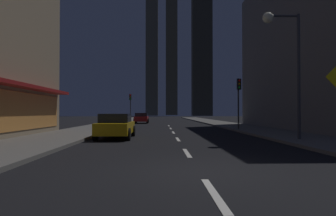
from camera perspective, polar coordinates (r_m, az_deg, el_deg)
The scene contains 13 objects.
ground_plane at distance 39.17m, azimuth -0.21°, elevation -3.21°, with size 78.00×136.00×0.10m, color black.
sidewalk_right at distance 39.97m, azimuth 9.89°, elevation -2.97°, with size 4.00×76.00×0.15m, color #605E59.
sidewalk_left at distance 39.61m, azimuth -10.40°, elevation -2.99°, with size 4.00×76.00×0.15m, color #605E59.
lane_marking_center at distance 18.22m, azimuth 1.51°, elevation -5.70°, with size 0.16×28.20×0.01m.
skyscraper_distant_tall at distance 135.92m, azimuth -3.32°, elevation 14.44°, with size 5.66×8.84×74.98m, color brown.
skyscraper_distant_mid at distance 163.38m, azimuth 0.73°, elevation 11.15°, with size 6.54×6.97×71.27m, color #4C4839.
skyscraper_distant_short at distance 125.16m, azimuth 6.99°, elevation 13.30°, with size 8.53×5.69×64.43m, color #343227.
car_parked_near at distance 16.54m, azimuth -10.71°, elevation -3.62°, with size 1.98×4.24×1.45m.
car_parked_far at distance 38.83m, azimuth -5.51°, elevation -2.06°, with size 1.98×4.24×1.45m.
fire_hydrant_far_left at distance 32.72m, azimuth -10.29°, elevation -2.77°, with size 0.42×0.30×0.65m.
traffic_light_near_right at distance 23.53m, azimuth 14.41°, elevation 3.18°, with size 0.32×0.48×4.20m.
traffic_light_far_left at distance 42.26m, azimuth -7.79°, elevation 1.36°, with size 0.32×0.48×4.20m.
street_lamp_right at distance 15.86m, azimuth 22.65°, elevation 12.05°, with size 1.96×0.56×6.58m.
Camera 1 is at (-1.01, -7.13, 1.53)m, focal length 29.50 mm.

